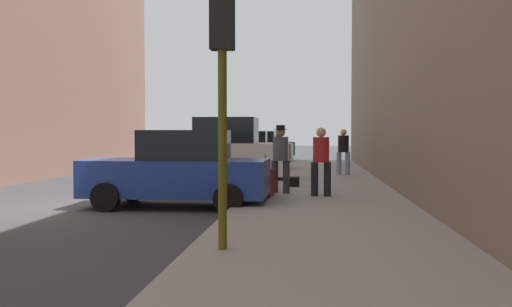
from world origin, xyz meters
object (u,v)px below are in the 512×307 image
Objects in this scene: traffic_light at (222,57)px; pedestrian_in_jeans at (343,149)px; rolling_suitcase at (265,183)px; parked_dark_green_sedan at (263,146)px; parked_blue_sedan at (179,171)px; pedestrian_in_red_jacket at (321,158)px; pedestrian_with_beanie at (280,155)px; parked_white_van at (222,153)px; fire_hydrant at (267,175)px; duffel_bag at (294,182)px; parked_red_hatchback at (242,152)px; parked_gray_coupe at (255,148)px.

traffic_light reaches higher than pedestrian_in_jeans.
parked_dark_green_sedan is at bearing 94.81° from rolling_suitcase.
parked_blue_sedan reaches higher than rolling_suitcase.
parked_blue_sedan is 2.24m from rolling_suitcase.
rolling_suitcase is (-1.38, -0.18, -0.61)m from pedestrian_in_red_jacket.
pedestrian_in_red_jacket is (3.31, 1.26, 0.26)m from parked_blue_sedan.
parked_blue_sedan is 2.48× the size of pedestrian_in_red_jacket.
parked_blue_sedan is 2.96m from pedestrian_with_beanie.
parked_blue_sedan and parked_dark_green_sedan have the same top height.
pedestrian_in_jeans is (4.27, 8.55, 0.26)m from parked_blue_sedan.
pedestrian_in_red_jacket is at bearing 20.89° from parked_blue_sedan.
parked_white_van is 4.72m from pedestrian_in_jeans.
parked_dark_green_sedan reaches higher than fire_hydrant.
parked_blue_sedan reaches higher than duffel_bag.
pedestrian_in_red_jacket is at bearing -57.92° from parked_white_van.
rolling_suitcase is (0.12, -2.35, -0.01)m from fire_hydrant.
pedestrian_in_red_jacket is at bearing -97.57° from pedestrian_in_jeans.
fire_hydrant is at bearing -115.78° from pedestrian_in_jeans.
pedestrian_with_beanie is 2.11m from duffel_bag.
parked_white_van is 6.57× the size of fire_hydrant.
parked_blue_sedan is at bearing -140.35° from pedestrian_with_beanie.
pedestrian_with_beanie reaches higher than duffel_bag.
parked_white_van is 10.52× the size of duffel_bag.
parked_red_hatchback is at bearing 139.24° from pedestrian_in_jeans.
parked_white_van is 3.63m from fire_hydrant.
fire_hydrant is 0.41× the size of pedestrian_in_jeans.
pedestrian_in_red_jacket is (1.50, -2.17, 0.61)m from fire_hydrant.
parked_blue_sedan is 18.54m from parked_gray_coupe.
pedestrian_in_jeans reaches higher than parked_red_hatchback.
parked_gray_coupe is at bearing 113.16° from pedestrian_in_jeans.
pedestrian_in_jeans is at bearing 25.18° from parked_white_van.
traffic_light reaches higher than parked_dark_green_sedan.
parked_blue_sedan is 0.99× the size of parked_dark_green_sedan.
pedestrian_with_beanie reaches higher than parked_red_hatchback.
parked_white_van is 5.18m from pedestrian_with_beanie.
parked_gray_coupe is 9.68× the size of duffel_bag.
fire_hydrant is 0.40× the size of pedestrian_with_beanie.
pedestrian_in_red_jacket reaches higher than rolling_suitcase.
duffel_bag is at bearing 55.93° from parked_blue_sedan.
fire_hydrant is (1.80, -8.80, -0.35)m from parked_red_hatchback.
duffel_bag is at bearing 85.57° from traffic_light.
pedestrian_in_red_jacket is (3.31, -17.27, 0.26)m from parked_gray_coupe.
parked_blue_sedan is at bearing -90.00° from parked_red_hatchback.
traffic_light is 7.39m from pedestrian_with_beanie.
duffel_bag is (-1.71, -4.76, -0.81)m from pedestrian_in_jeans.
parked_blue_sedan is 0.99× the size of parked_gray_coupe.
parked_white_van reaches higher than rolling_suitcase.
parked_blue_sedan is at bearing -117.74° from fire_hydrant.
parked_gray_coupe is (-0.00, 6.31, 0.00)m from parked_red_hatchback.
pedestrian_in_red_jacket reaches higher than parked_dark_green_sedan.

